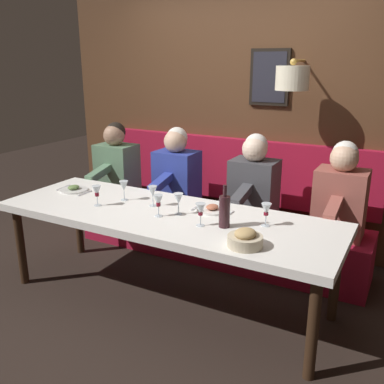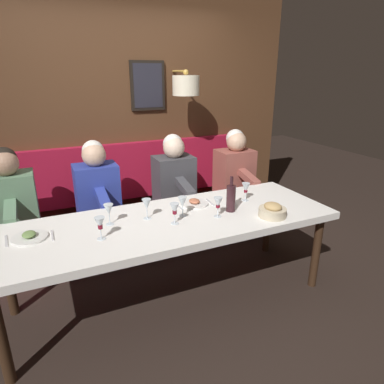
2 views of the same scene
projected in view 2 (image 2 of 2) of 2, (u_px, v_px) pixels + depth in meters
The scene contains 19 objects.
ground_plane at pixel (173, 298), 2.89m from camera, with size 12.00×12.00×0.00m, color black.
dining_table at pixel (171, 226), 2.66m from camera, with size 0.90×2.65×0.74m.
banquette_bench at pixel (142, 232), 3.57m from camera, with size 0.52×2.85×0.45m, color maroon.
back_wall_panel at pixel (122, 117), 3.69m from camera, with size 0.59×4.05×2.90m.
diner_nearest at pixel (235, 167), 3.81m from camera, with size 0.60×0.40×0.79m.
diner_near at pixel (174, 175), 3.52m from camera, with size 0.60×0.40×0.79m.
diner_middle at pixel (97, 185), 3.21m from camera, with size 0.60×0.40×0.79m.
diner_far at pixel (11, 196), 2.92m from camera, with size 0.60×0.40×0.79m.
place_setting_0 at pixel (29, 237), 2.32m from camera, with size 0.24×0.31×0.05m.
place_setting_1 at pixel (194, 203), 2.92m from camera, with size 0.24×0.31×0.05m.
wine_glass_0 at pixel (100, 224), 2.28m from camera, with size 0.07×0.07×0.16m.
wine_glass_1 at pixel (183, 202), 2.66m from camera, with size 0.07×0.07×0.16m.
wine_glass_2 at pixel (174, 209), 2.52m from camera, with size 0.07×0.07×0.16m.
wine_glass_3 at pixel (246, 188), 2.98m from camera, with size 0.07×0.07×0.16m.
wine_glass_4 at pixel (218, 203), 2.65m from camera, with size 0.07×0.07×0.16m.
wine_glass_5 at pixel (109, 210), 2.51m from camera, with size 0.07×0.07×0.16m.
wine_glass_6 at pixel (147, 205), 2.61m from camera, with size 0.07×0.07×0.16m.
wine_bottle at pixel (231, 198), 2.76m from camera, with size 0.08×0.08×0.30m.
bread_bowl at pixel (272, 211), 2.67m from camera, with size 0.22×0.22×0.12m.
Camera 2 is at (-2.26, 0.85, 1.83)m, focal length 31.44 mm.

